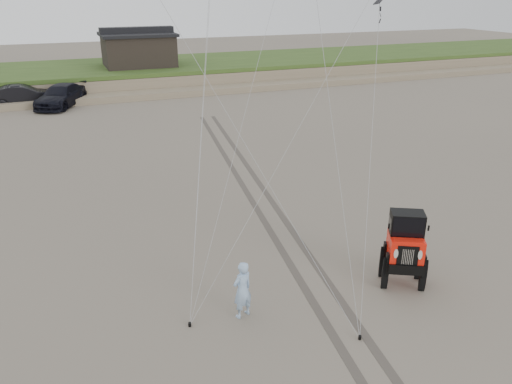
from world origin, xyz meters
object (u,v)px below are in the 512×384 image
man (242,290)px  truck_b (23,95)px  cabin (138,48)px  jeep (404,257)px  truck_c (61,96)px

man → truck_b: bearing=-98.4°
cabin → jeep: size_ratio=1.30×
man → cabin: bearing=-115.5°
truck_b → man: (6.21, -30.50, 0.03)m
jeep → man: 4.98m
truck_b → cabin: bearing=-61.4°
truck_c → man: size_ratio=3.31×
cabin → man: (-3.52, -36.23, -2.41)m
truck_b → man: size_ratio=2.93×
cabin → jeep: 36.63m
cabin → man: bearing=-95.5°
truck_c → jeep: jeep is taller
cabin → truck_c: bearing=-135.8°
truck_b → truck_c: 2.89m
jeep → man: size_ratio=2.96×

